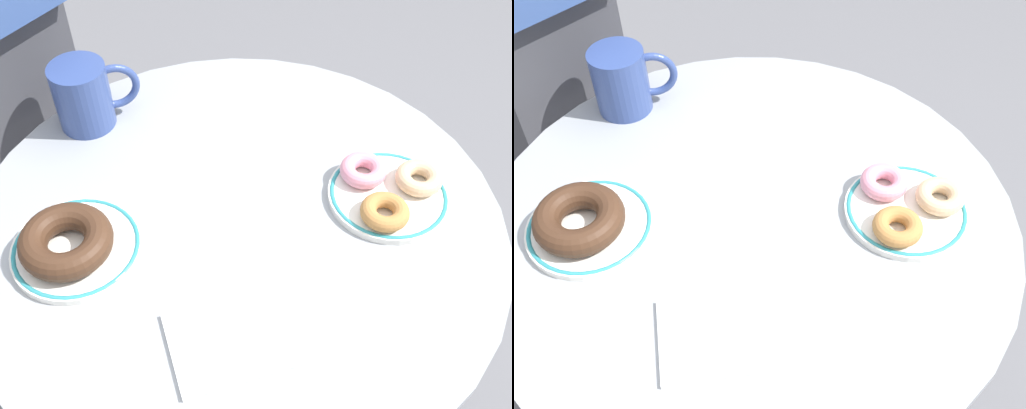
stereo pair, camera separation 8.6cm
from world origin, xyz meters
TOP-DOWN VIEW (x-y plane):
  - cafe_table at (0.00, 0.00)m, footprint 0.74×0.74m
  - plate_left at (-0.21, -0.01)m, footprint 0.17×0.17m
  - plate_right at (0.21, -0.02)m, footprint 0.17×0.17m
  - donut_chocolate at (-0.22, -0.01)m, footprint 0.17×0.17m
  - donut_glazed at (0.26, -0.01)m, footprint 0.08×0.08m
  - donut_pink_frosted at (0.19, 0.02)m, footprint 0.09×0.09m
  - donut_old_fashioned at (0.19, -0.06)m, footprint 0.07×0.07m
  - paper_napkin at (-0.05, -0.18)m, footprint 0.15×0.12m
  - coffee_mug at (-0.18, 0.25)m, footprint 0.13×0.09m

SIDE VIEW (x-z plane):
  - cafe_table at x=0.00m, z-range 0.11..0.81m
  - paper_napkin at x=-0.05m, z-range 0.70..0.71m
  - plate_right at x=0.21m, z-range 0.70..0.72m
  - plate_left at x=-0.21m, z-range 0.70..0.72m
  - donut_glazed at x=0.26m, z-range 0.72..0.74m
  - donut_pink_frosted at x=0.19m, z-range 0.72..0.74m
  - donut_old_fashioned at x=0.19m, z-range 0.72..0.74m
  - donut_chocolate at x=-0.22m, z-range 0.72..0.75m
  - coffee_mug at x=-0.18m, z-range 0.70..0.81m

